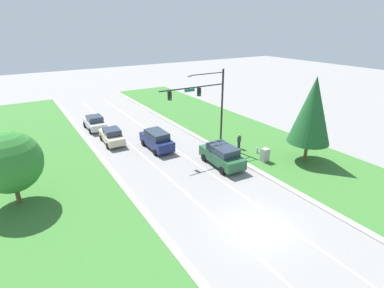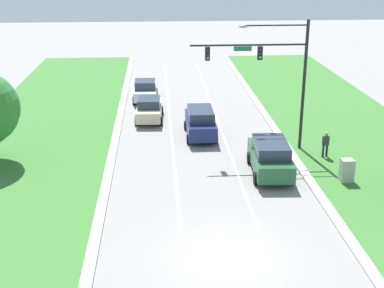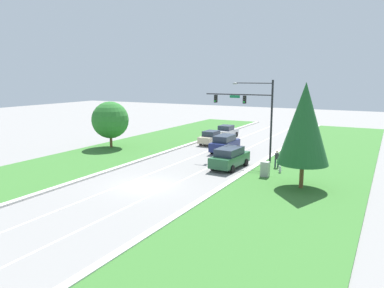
{
  "view_description": "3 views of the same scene",
  "coord_description": "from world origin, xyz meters",
  "px_view_note": "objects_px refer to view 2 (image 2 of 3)",
  "views": [
    {
      "loc": [
        -12.11,
        -11.52,
        12.52
      ],
      "look_at": [
        0.98,
        9.69,
        2.39
      ],
      "focal_mm": 28.0,
      "sensor_mm": 36.0,
      "label": 1
    },
    {
      "loc": [
        -2.75,
        -19.49,
        12.14
      ],
      "look_at": [
        -0.8,
        9.37,
        1.67
      ],
      "focal_mm": 50.0,
      "sensor_mm": 36.0,
      "label": 2
    },
    {
      "loc": [
        16.92,
        -23.47,
        8.57
      ],
      "look_at": [
        0.14,
        7.71,
        2.19
      ],
      "focal_mm": 35.0,
      "sensor_mm": 36.0,
      "label": 3
    }
  ],
  "objects_px": {
    "pedestrian": "(326,144)",
    "traffic_signal_mast": "(273,66)",
    "forest_suv": "(270,157)",
    "fire_hydrant": "(348,164)",
    "champagne_sedan": "(149,109)",
    "navy_suv": "(200,122)",
    "silver_sedan": "(145,90)",
    "utility_cabinet": "(347,171)"
  },
  "relations": [
    {
      "from": "pedestrian",
      "to": "traffic_signal_mast",
      "type": "bearing_deg",
      "value": -43.69
    },
    {
      "from": "traffic_signal_mast",
      "to": "forest_suv",
      "type": "xyz_separation_m",
      "value": [
        -0.77,
        -3.88,
        -4.44
      ]
    },
    {
      "from": "fire_hydrant",
      "to": "traffic_signal_mast",
      "type": "bearing_deg",
      "value": 138.1
    },
    {
      "from": "forest_suv",
      "to": "champagne_sedan",
      "type": "relative_size",
      "value": 1.1
    },
    {
      "from": "navy_suv",
      "to": "fire_hydrant",
      "type": "height_order",
      "value": "navy_suv"
    },
    {
      "from": "forest_suv",
      "to": "fire_hydrant",
      "type": "distance_m",
      "value": 4.82
    },
    {
      "from": "navy_suv",
      "to": "forest_suv",
      "type": "distance_m",
      "value": 7.69
    },
    {
      "from": "traffic_signal_mast",
      "to": "silver_sedan",
      "type": "height_order",
      "value": "traffic_signal_mast"
    },
    {
      "from": "forest_suv",
      "to": "utility_cabinet",
      "type": "relative_size",
      "value": 3.72
    },
    {
      "from": "traffic_signal_mast",
      "to": "champagne_sedan",
      "type": "bearing_deg",
      "value": 137.88
    },
    {
      "from": "fire_hydrant",
      "to": "forest_suv",
      "type": "bearing_deg",
      "value": -176.3
    },
    {
      "from": "silver_sedan",
      "to": "navy_suv",
      "type": "height_order",
      "value": "navy_suv"
    },
    {
      "from": "silver_sedan",
      "to": "forest_suv",
      "type": "xyz_separation_m",
      "value": [
        7.4,
        -16.64,
        0.14
      ]
    },
    {
      "from": "utility_cabinet",
      "to": "pedestrian",
      "type": "relative_size",
      "value": 0.82
    },
    {
      "from": "traffic_signal_mast",
      "to": "silver_sedan",
      "type": "distance_m",
      "value": 15.82
    },
    {
      "from": "navy_suv",
      "to": "pedestrian",
      "type": "relative_size",
      "value": 2.89
    },
    {
      "from": "silver_sedan",
      "to": "utility_cabinet",
      "type": "xyz_separation_m",
      "value": [
        11.37,
        -18.23,
        -0.2
      ]
    },
    {
      "from": "forest_suv",
      "to": "champagne_sedan",
      "type": "bearing_deg",
      "value": 125.65
    },
    {
      "from": "utility_cabinet",
      "to": "traffic_signal_mast",
      "type": "bearing_deg",
      "value": 120.24
    },
    {
      "from": "silver_sedan",
      "to": "utility_cabinet",
      "type": "bearing_deg",
      "value": -58.05
    },
    {
      "from": "navy_suv",
      "to": "forest_suv",
      "type": "xyz_separation_m",
      "value": [
        3.46,
        -6.87,
        0.02
      ]
    },
    {
      "from": "pedestrian",
      "to": "fire_hydrant",
      "type": "relative_size",
      "value": 2.41
    },
    {
      "from": "traffic_signal_mast",
      "to": "silver_sedan",
      "type": "bearing_deg",
      "value": 122.66
    },
    {
      "from": "silver_sedan",
      "to": "navy_suv",
      "type": "distance_m",
      "value": 10.54
    },
    {
      "from": "navy_suv",
      "to": "silver_sedan",
      "type": "bearing_deg",
      "value": 111.81
    },
    {
      "from": "forest_suv",
      "to": "fire_hydrant",
      "type": "bearing_deg",
      "value": 6.64
    },
    {
      "from": "navy_suv",
      "to": "utility_cabinet",
      "type": "bearing_deg",
      "value": -48.91
    },
    {
      "from": "forest_suv",
      "to": "utility_cabinet",
      "type": "height_order",
      "value": "forest_suv"
    },
    {
      "from": "utility_cabinet",
      "to": "fire_hydrant",
      "type": "distance_m",
      "value": 2.09
    },
    {
      "from": "champagne_sedan",
      "to": "forest_suv",
      "type": "bearing_deg",
      "value": -54.78
    },
    {
      "from": "champagne_sedan",
      "to": "fire_hydrant",
      "type": "height_order",
      "value": "champagne_sedan"
    },
    {
      "from": "pedestrian",
      "to": "utility_cabinet",
      "type": "bearing_deg",
      "value": 75.24
    },
    {
      "from": "forest_suv",
      "to": "pedestrian",
      "type": "distance_m",
      "value": 4.49
    },
    {
      "from": "traffic_signal_mast",
      "to": "fire_hydrant",
      "type": "bearing_deg",
      "value": -41.9
    },
    {
      "from": "silver_sedan",
      "to": "champagne_sedan",
      "type": "bearing_deg",
      "value": -86.15
    },
    {
      "from": "utility_cabinet",
      "to": "forest_suv",
      "type": "bearing_deg",
      "value": 158.07
    },
    {
      "from": "forest_suv",
      "to": "silver_sedan",
      "type": "bearing_deg",
      "value": 116.92
    },
    {
      "from": "silver_sedan",
      "to": "fire_hydrant",
      "type": "relative_size",
      "value": 6.48
    },
    {
      "from": "pedestrian",
      "to": "fire_hydrant",
      "type": "xyz_separation_m",
      "value": [
        0.84,
        -1.89,
        -0.59
      ]
    },
    {
      "from": "forest_suv",
      "to": "pedestrian",
      "type": "xyz_separation_m",
      "value": [
        3.92,
        2.2,
        -0.1
      ]
    },
    {
      "from": "traffic_signal_mast",
      "to": "forest_suv",
      "type": "height_order",
      "value": "traffic_signal_mast"
    },
    {
      "from": "silver_sedan",
      "to": "utility_cabinet",
      "type": "distance_m",
      "value": 21.49
    }
  ]
}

